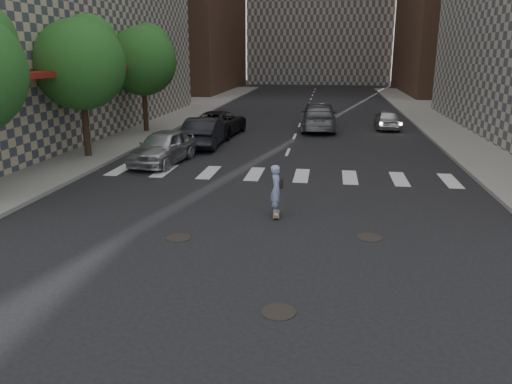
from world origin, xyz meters
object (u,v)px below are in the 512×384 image
Objects in this scene: traffic_car_a at (205,132)px; traffic_car_d at (387,119)px; skateboarder at (277,190)px; silver_sedan at (163,147)px; traffic_car_e at (318,114)px; tree_c at (144,58)px; traffic_car_b at (319,118)px; traffic_car_c at (218,123)px; tree_b at (82,60)px.

traffic_car_a reaches higher than traffic_car_d.
skateboarder is 9.18m from silver_sedan.
silver_sedan reaches higher than traffic_car_e.
tree_c is 11.77m from traffic_car_b.
silver_sedan reaches higher than traffic_car_d.
skateboarder is at bearing 114.08° from traffic_car_c.
traffic_car_d is at bearing -167.14° from traffic_car_b.
traffic_car_c is at bearing 22.14° from traffic_car_d.
traffic_car_e is (6.01, 5.63, 0.00)m from traffic_car_c.
traffic_car_e is at bearing 51.16° from tree_b.
traffic_car_c is 1.18× the size of traffic_car_e.
traffic_car_d is (15.36, 3.78, -3.98)m from tree_c.
traffic_car_c reaches higher than traffic_car_d.
traffic_car_b is at bearing -149.50° from traffic_car_c.
tree_c is 1.68× the size of traffic_car_d.
tree_b is 5.57m from silver_sedan.
traffic_car_c is at bearing 103.77° from skateboarder.
tree_c is 1.21× the size of traffic_car_c.
traffic_car_b is at bearing 65.94° from silver_sedan.
skateboarder is (9.97, -7.62, -3.77)m from tree_b.
traffic_car_b is 1.04× the size of traffic_car_c.
skateboarder reaches higher than traffic_car_a.
tree_b is 9.82m from traffic_car_c.
traffic_car_a is at bearing 38.27° from traffic_car_d.
tree_c reaches higher than traffic_car_e.
silver_sedan is 4.58m from traffic_car_a.
skateboarder is at bearing 75.58° from traffic_car_d.
traffic_car_d is 0.85× the size of traffic_car_e.
traffic_car_e reaches higher than traffic_car_d.
tree_b reaches higher than traffic_car_d.
skateboarder is 0.29× the size of traffic_car_b.
traffic_car_c is at bearing 35.82° from traffic_car_e.
traffic_car_a is at bearing 50.94° from traffic_car_e.
silver_sedan is at bearing 56.69° from traffic_car_b.
silver_sedan is 0.80× the size of traffic_car_b.
tree_c is at bearing 1.39° from traffic_car_c.
traffic_car_a is 13.20m from traffic_car_d.
traffic_car_b is 6.76m from traffic_car_c.
tree_b is 1.68× the size of traffic_car_d.
traffic_car_b is (5.98, 6.77, 0.02)m from traffic_car_a.
traffic_car_d is at bearing 37.48° from tree_b.
traffic_car_b is at bearing 13.43° from tree_c.
traffic_car_b is (10.83, 10.58, -3.82)m from tree_b.
skateboarder is at bearing 112.55° from traffic_car_a.
tree_b is 1.45× the size of silver_sedan.
traffic_car_e is at bearing 71.52° from silver_sedan.
traffic_car_e is (10.73, 13.32, -3.88)m from tree_b.
traffic_car_b is 1.45× the size of traffic_car_d.
silver_sedan is (3.95, -8.68, -3.87)m from tree_c.
traffic_car_a is 9.03m from traffic_car_b.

